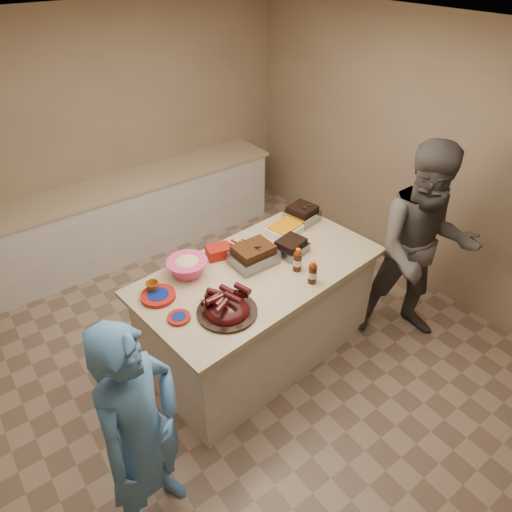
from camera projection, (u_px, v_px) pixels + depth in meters
room at (240, 351)px, 4.29m from camera, size 4.50×5.00×2.70m
back_counter at (134, 215)px, 5.47m from camera, size 3.60×0.64×0.90m
island at (259, 351)px, 4.29m from camera, size 2.14×1.28×0.97m
rib_platter at (227, 313)px, 3.30m from camera, size 0.50×0.50×0.18m
pulled_pork_tray at (254, 263)px, 3.80m from camera, size 0.36×0.28×0.11m
brisket_tray at (290, 253)px, 3.92m from camera, size 0.31×0.28×0.08m
roasting_pan at (302, 221)px, 4.36m from camera, size 0.31×0.31×0.11m
coleslaw_bowl at (188, 274)px, 3.68m from camera, size 0.36×0.36×0.23m
sausage_plate at (240, 250)px, 3.95m from camera, size 0.32×0.32×0.05m
mac_cheese_dish at (285, 232)px, 4.19m from camera, size 0.37×0.30×0.09m
bbq_bottle_a at (312, 282)px, 3.59m from camera, size 0.07×0.07×0.20m
bbq_bottle_b at (297, 270)px, 3.72m from camera, size 0.08×0.08×0.21m
mustard_bottle at (241, 263)px, 3.79m from camera, size 0.05×0.05×0.12m
sauce_bowl at (243, 264)px, 3.79m from camera, size 0.14×0.06×0.14m
plate_stack_large at (158, 298)px, 3.44m from camera, size 0.29×0.29×0.03m
plate_stack_small at (179, 319)px, 3.25m from camera, size 0.18×0.18×0.02m
plastic_cup at (153, 292)px, 3.49m from camera, size 0.11×0.10×0.10m
basket_stack at (219, 256)px, 3.87m from camera, size 0.23×0.19×0.10m
guest_blue at (160, 506)px, 3.13m from camera, size 1.30×1.77×0.40m
guest_gray at (402, 328)px, 4.53m from camera, size 1.97×2.08×0.73m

